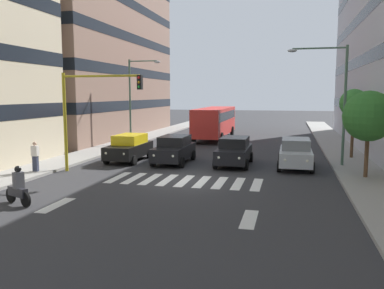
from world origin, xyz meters
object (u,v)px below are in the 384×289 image
object	(u,v)px
motorcycle_with_rider	(18,189)
street_tree_0	(369,116)
bus_behind_traffic	(215,120)
street_lamp_right	(135,93)
pedestrian_waiting	(35,156)
street_lamp_left	(335,91)
traffic_light_gantry	(87,105)
car_2	(174,149)
car_3	(129,147)
street_tree_1	(354,104)
car_1	(234,151)
car_0	(296,153)

from	to	relation	value
motorcycle_with_rider	street_tree_0	size ratio (longest dim) A/B	0.37
bus_behind_traffic	street_lamp_right	size ratio (longest dim) A/B	1.49
pedestrian_waiting	street_lamp_left	bearing A→B (deg)	-159.35
bus_behind_traffic	traffic_light_gantry	bearing A→B (deg)	78.15
street_lamp_left	street_tree_0	bearing A→B (deg)	111.29
car_2	motorcycle_with_rider	distance (m)	11.23
car_2	street_lamp_left	bearing A→B (deg)	-174.87
car_3	street_tree_1	xyz separation A→B (m)	(-14.16, -3.93, 2.83)
car_1	traffic_light_gantry	distance (m)	9.11
car_1	street_lamp_left	distance (m)	6.82
pedestrian_waiting	car_3	bearing A→B (deg)	-121.97
car_1	street_lamp_left	xyz separation A→B (m)	(-5.74, -0.71, 3.61)
street_tree_0	pedestrian_waiting	bearing A→B (deg)	8.59
car_0	street_tree_1	size ratio (longest dim) A/B	0.98
car_2	street_tree_0	world-z (taller)	street_tree_0
pedestrian_waiting	car_0	bearing A→B (deg)	-159.23
car_1	street_lamp_left	bearing A→B (deg)	-172.98
car_1	street_tree_1	world-z (taller)	street_tree_1
street_tree_0	car_3	bearing A→B (deg)	-10.85
car_2	car_1	bearing A→B (deg)	-177.75
car_0	motorcycle_with_rider	world-z (taller)	car_0
car_2	street_lamp_left	world-z (taller)	street_lamp_left
bus_behind_traffic	motorcycle_with_rider	bearing A→B (deg)	82.56
car_2	car_3	distance (m)	3.08
street_lamp_right	street_tree_1	bearing A→B (deg)	166.89
motorcycle_with_rider	car_1	bearing A→B (deg)	-122.90
car_2	street_tree_0	bearing A→B (deg)	166.86
motorcycle_with_rider	street_tree_1	xyz separation A→B (m)	(-14.35, -14.81, 3.07)
street_tree_1	pedestrian_waiting	size ratio (longest dim) A/B	2.78
motorcycle_with_rider	traffic_light_gantry	world-z (taller)	traffic_light_gantry
street_tree_0	pedestrian_waiting	xyz separation A→B (m)	(17.21, 2.60, -2.23)
car_1	traffic_light_gantry	bearing A→B (deg)	28.47
car_2	street_tree_1	size ratio (longest dim) A/B	0.98
car_2	street_tree_0	xyz separation A→B (m)	(-10.85, 2.53, 2.35)
car_2	car_3	bearing A→B (deg)	-2.54
street_lamp_right	pedestrian_waiting	bearing A→B (deg)	87.21
car_3	street_lamp_left	size ratio (longest dim) A/B	0.64
bus_behind_traffic	street_lamp_left	xyz separation A→B (m)	(-9.53, 13.38, 2.63)
bus_behind_traffic	street_lamp_left	distance (m)	16.63
car_1	motorcycle_with_rider	xyz separation A→B (m)	(7.04, 10.89, -0.24)
street_lamp_left	car_1	bearing A→B (deg)	7.02
pedestrian_waiting	bus_behind_traffic	bearing A→B (deg)	-108.19
street_tree_1	pedestrian_waiting	distance (m)	19.91
street_tree_1	street_lamp_left	bearing A→B (deg)	64.11
car_3	car_0	bearing A→B (deg)	179.78
bus_behind_traffic	street_tree_1	xyz separation A→B (m)	(-11.09, 10.17, 1.85)
car_1	traffic_light_gantry	xyz separation A→B (m)	(7.61, 4.12, 2.84)
car_2	street_lamp_left	size ratio (longest dim) A/B	0.64
traffic_light_gantry	pedestrian_waiting	distance (m)	3.90
bus_behind_traffic	car_2	bearing A→B (deg)	90.00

